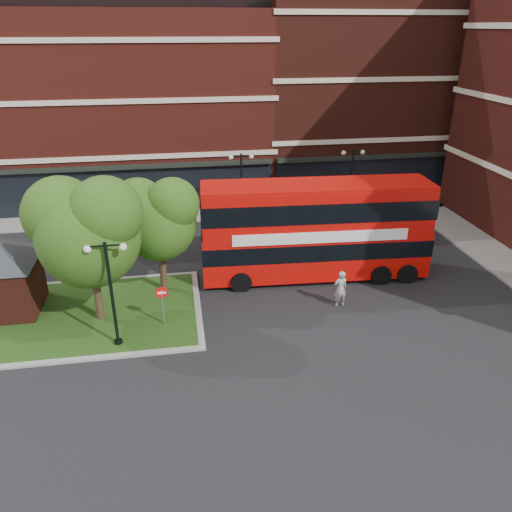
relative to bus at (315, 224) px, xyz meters
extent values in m
plane|color=black|center=(-4.82, -5.49, -3.10)|extent=(120.00, 120.00, 0.00)
cube|color=slate|center=(-4.82, 11.01, -3.04)|extent=(44.00, 3.00, 0.12)
cube|color=maroon|center=(-12.82, 18.51, 3.90)|extent=(26.00, 12.00, 14.00)
cube|color=#471911|center=(9.18, 18.51, 4.90)|extent=(18.00, 12.00, 16.00)
cube|color=gray|center=(-12.82, -2.49, -3.04)|extent=(12.60, 7.60, 0.12)
cube|color=#19380F|center=(-12.82, -2.49, -3.03)|extent=(12.00, 7.00, 0.15)
cube|color=#471911|center=(-15.82, -1.49, -1.70)|extent=(3.00, 3.00, 2.50)
cylinder|color=#2D2116|center=(-11.32, -2.99, -1.14)|extent=(0.36, 0.36, 3.92)
sphere|color=#1F4D13|center=(-11.32, -2.99, 1.24)|extent=(4.60, 4.60, 4.60)
sphere|color=#1F4D13|center=(-12.47, -2.30, 2.15)|extent=(3.45, 3.45, 3.45)
sphere|color=#1F4D13|center=(-10.40, -3.45, 2.50)|extent=(3.22, 3.22, 3.22)
cylinder|color=#2D2116|center=(-8.32, -0.49, -1.36)|extent=(0.36, 0.36, 3.47)
sphere|color=#1F4D13|center=(-8.32, -0.49, 0.74)|extent=(3.80, 3.80, 3.80)
sphere|color=#1F4D13|center=(-9.27, 0.08, 1.55)|extent=(2.85, 2.85, 2.85)
sphere|color=#1F4D13|center=(-7.56, -0.87, 1.86)|extent=(2.66, 2.66, 2.66)
cylinder|color=black|center=(-10.32, -5.29, -0.60)|extent=(0.14, 0.14, 5.00)
cylinder|color=black|center=(-10.32, -5.29, -2.95)|extent=(0.36, 0.36, 0.30)
cube|color=black|center=(-10.32, -5.29, 1.75)|extent=(1.40, 0.06, 0.06)
sphere|color=#F2EACC|center=(-11.02, -5.29, 1.65)|extent=(0.32, 0.32, 0.32)
sphere|color=#F2EACC|center=(-9.62, -5.29, 1.65)|extent=(0.32, 0.32, 0.32)
cylinder|color=black|center=(-2.82, 9.01, -0.60)|extent=(0.14, 0.14, 5.00)
cylinder|color=black|center=(-2.82, 9.01, -2.95)|extent=(0.36, 0.36, 0.30)
cube|color=black|center=(-2.82, 9.01, 1.75)|extent=(1.40, 0.06, 0.06)
sphere|color=#F2EACC|center=(-3.52, 9.01, 1.65)|extent=(0.32, 0.32, 0.32)
sphere|color=#F2EACC|center=(-2.12, 9.01, 1.65)|extent=(0.32, 0.32, 0.32)
cylinder|color=black|center=(5.18, 9.01, -0.60)|extent=(0.14, 0.14, 5.00)
cylinder|color=black|center=(5.18, 9.01, -2.95)|extent=(0.36, 0.36, 0.30)
cube|color=black|center=(5.18, 9.01, 1.75)|extent=(1.40, 0.06, 0.06)
sphere|color=#F2EACC|center=(4.48, 9.01, 1.65)|extent=(0.32, 0.32, 0.32)
sphere|color=#F2EACC|center=(5.88, 9.01, 1.65)|extent=(0.32, 0.32, 0.32)
cube|color=#BD0B07|center=(0.00, 0.00, -1.41)|extent=(12.51, 3.48, 2.36)
cube|color=#BD0B07|center=(0.00, 0.00, 0.95)|extent=(12.38, 3.45, 2.36)
cube|color=black|center=(0.00, 0.00, 1.07)|extent=(12.51, 3.48, 1.07)
cube|color=silver|center=(-0.08, -1.44, -0.18)|extent=(9.27, 0.55, 0.62)
imported|color=gray|center=(0.43, -3.49, -2.13)|extent=(0.76, 0.55, 1.93)
imported|color=#B4B6BB|center=(-9.07, 10.51, -2.33)|extent=(4.59, 2.05, 1.53)
imported|color=white|center=(-1.59, 10.51, -2.46)|extent=(3.93, 1.55, 1.27)
cylinder|color=slate|center=(-8.32, -3.99, -2.11)|extent=(0.07, 0.07, 1.98)
cylinder|color=red|center=(-8.32, -3.99, -1.30)|extent=(0.58, 0.06, 0.58)
cube|color=white|center=(-8.32, -3.99, -1.30)|extent=(0.41, 0.05, 0.11)
camera|label=1|loc=(-7.30, -24.43, 9.83)|focal=35.00mm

